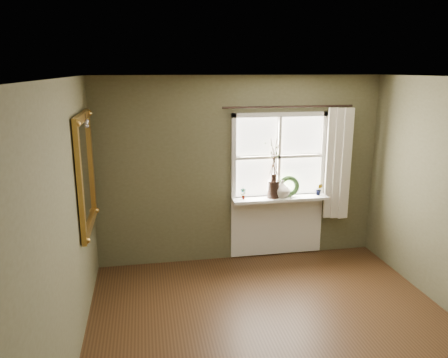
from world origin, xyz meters
TOP-DOWN VIEW (x-y plane):
  - floor at (0.00, 0.00)m, footprint 4.50×4.50m
  - ceiling at (0.00, 0.00)m, footprint 4.50×4.50m
  - wall_back at (0.00, 2.30)m, footprint 4.00×0.10m
  - wall_left at (-2.05, 0.00)m, footprint 0.10×4.50m
  - window_frame at (0.55, 2.23)m, footprint 1.36×0.06m
  - window_sill at (0.55, 2.12)m, footprint 1.36×0.26m
  - window_apron at (0.55, 2.23)m, footprint 1.36×0.04m
  - dark_jug at (0.45, 2.12)m, footprint 0.21×0.21m
  - cream_vase at (0.58, 2.12)m, footprint 0.26×0.26m
  - wreath at (0.69, 2.16)m, footprint 0.32×0.19m
  - potted_plant_left at (0.02, 2.12)m, footprint 0.09×0.06m
  - potted_plant_right at (1.13, 2.12)m, footprint 0.12×0.11m
  - curtain at (1.39, 2.13)m, footprint 0.36×0.12m
  - curtain_rod at (0.65, 2.17)m, footprint 1.84×0.03m
  - gilt_mirror at (-1.96, 1.43)m, footprint 0.10×1.11m

SIDE VIEW (x-z plane):
  - floor at x=0.00m, z-range 0.00..0.00m
  - window_apron at x=0.55m, z-range 0.02..0.90m
  - window_sill at x=0.55m, z-range 0.88..0.92m
  - potted_plant_left at x=0.02m, z-range 0.92..1.08m
  - potted_plant_right at x=1.13m, z-range 0.92..1.09m
  - wreath at x=0.69m, z-range 0.88..1.19m
  - dark_jug at x=0.45m, z-range 0.92..1.16m
  - cream_vase at x=0.58m, z-range 0.92..1.17m
  - wall_back at x=0.00m, z-range 0.00..2.60m
  - wall_left at x=-2.05m, z-range 0.00..2.60m
  - curtain at x=1.39m, z-range 0.57..2.16m
  - window_frame at x=0.55m, z-range 0.86..2.10m
  - gilt_mirror at x=-1.96m, z-range 0.89..2.21m
  - curtain_rod at x=0.65m, z-range 2.16..2.20m
  - ceiling at x=0.00m, z-range 2.60..2.60m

